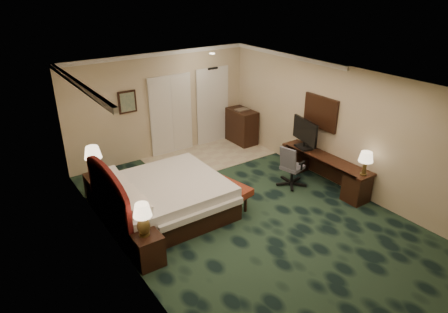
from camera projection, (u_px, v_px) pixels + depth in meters
floor at (249, 216)px, 7.97m from camera, size 5.00×7.50×0.00m
ceiling at (254, 83)px, 6.85m from camera, size 5.00×7.50×0.00m
wall_back at (161, 105)px, 10.22m from camera, size 5.00×0.00×2.70m
wall_left at (123, 193)px, 6.12m from camera, size 0.00×7.50×2.70m
wall_right at (342, 128)px, 8.70m from camera, size 0.00×7.50×2.70m
crown_molding at (253, 86)px, 6.87m from camera, size 5.00×7.50×0.10m
tile_patch at (209, 156)px, 10.60m from camera, size 3.20×1.70×0.01m
headboard at (109, 200)px, 7.17m from camera, size 0.12×2.00×1.40m
entry_door at (212, 106)px, 11.12m from camera, size 1.02×0.06×2.18m
closet_doors at (171, 115)px, 10.44m from camera, size 1.20×0.06×2.10m
wall_art at (127, 102)px, 9.62m from camera, size 0.45×0.06×0.55m
wall_mirror at (321, 112)px, 9.04m from camera, size 0.05×0.95×0.75m
bed at (167, 198)px, 7.92m from camera, size 2.21×2.05×0.70m
nightstand_near at (147, 249)px, 6.58m from camera, size 0.45×0.51×0.56m
nightstand_far at (99, 188)px, 8.41m from camera, size 0.47×0.54×0.59m
lamp_near at (143, 220)px, 6.34m from camera, size 0.31×0.31×0.58m
lamp_far at (94, 162)px, 8.13m from camera, size 0.44×0.44×0.66m
bed_bench at (221, 191)px, 8.40m from camera, size 0.76×1.49×0.48m
desk at (324, 171)px, 9.07m from camera, size 0.50×2.32×0.67m
tv at (305, 134)px, 9.26m from camera, size 0.26×0.91×0.71m
desk_lamp at (365, 163)px, 8.05m from camera, size 0.37×0.37×0.51m
desk_chair at (293, 165)px, 8.97m from camera, size 0.68×0.66×0.98m
minibar at (242, 126)px, 11.30m from camera, size 0.51×0.92×0.97m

